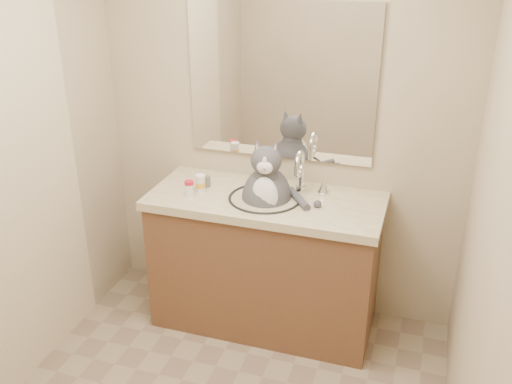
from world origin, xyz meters
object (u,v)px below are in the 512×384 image
pill_bottle_orange (201,183)px  grey_canister (207,182)px  pill_bottle_redcap (189,188)px  cat (267,194)px

pill_bottle_orange → grey_canister: 0.08m
pill_bottle_redcap → grey_canister: pill_bottle_redcap is taller
grey_canister → pill_bottle_orange: bearing=-99.0°
cat → grey_canister: (-0.38, 0.05, 0.01)m
pill_bottle_orange → pill_bottle_redcap: bearing=-116.4°
cat → grey_canister: cat is taller
pill_bottle_redcap → grey_canister: size_ratio=1.39×
pill_bottle_orange → grey_canister: (0.01, 0.07, -0.02)m
pill_bottle_orange → grey_canister: bearing=81.0°
cat → pill_bottle_redcap: 0.44m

